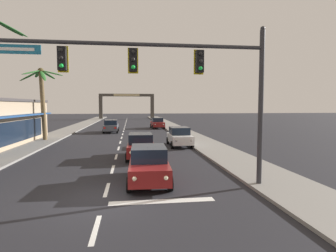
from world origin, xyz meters
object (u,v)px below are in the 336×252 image
Objects in this scene: sedan_oncoming_far at (111,126)px; sedan_parked_mid_kerb at (157,123)px; palm_left_third at (42,92)px; sedan_lead_at_stop_bar at (149,164)px; sedan_third_in_queue at (141,146)px; town_gateway_arch at (127,103)px; traffic_signal_mast at (174,73)px; sedan_parked_nearest_kerb at (179,136)px.

sedan_oncoming_far is 8.86m from sedan_parked_mid_kerb.
sedan_parked_mid_kerb is 19.43m from palm_left_third.
sedan_lead_at_stop_bar is 30.44m from sedan_parked_mid_kerb.
palm_left_third is at bearing -132.83° from sedan_parked_mid_kerb.
town_gateway_arch is at bearing 91.78° from sedan_third_in_queue.
sedan_third_in_queue is at bearing -79.89° from sedan_oncoming_far.
town_gateway_arch is at bearing 99.53° from sedan_parked_mid_kerb.
sedan_third_in_queue and sedan_parked_mid_kerb have the same top height.
traffic_signal_mast is at bearing -80.24° from sedan_oncoming_far.
sedan_lead_at_stop_bar is at bearing -107.11° from sedan_parked_nearest_kerb.
sedan_third_in_queue is 1.01× the size of sedan_oncoming_far.
sedan_oncoming_far is at bearing 98.01° from sedan_lead_at_stop_bar.
town_gateway_arch is (-2.87, 62.42, -0.69)m from traffic_signal_mast.
palm_left_third is (-9.46, 10.26, 4.10)m from sedan_third_in_queue.
town_gateway_arch is at bearing 80.17° from palm_left_third.
sedan_third_in_queue is (-0.16, 6.07, 0.00)m from sedan_lead_at_stop_bar.
sedan_oncoming_far is at bearing 53.02° from palm_left_third.
town_gateway_arch reaches higher than sedan_oncoming_far.
sedan_parked_nearest_kerb is (2.46, 12.61, -4.13)m from traffic_signal_mast.
palm_left_third is at bearing 120.98° from traffic_signal_mast.
palm_left_third reaches higher than sedan_parked_mid_kerb.
palm_left_third is (-9.62, 16.33, 4.10)m from sedan_lead_at_stop_bar.
palm_left_third is (-10.62, 17.69, -0.03)m from traffic_signal_mast.
sedan_parked_nearest_kerb is (3.62, 5.18, 0.00)m from sedan_third_in_queue.
sedan_lead_at_stop_bar is 1.01× the size of sedan_parked_nearest_kerb.
sedan_parked_mid_kerb is at bearing 47.17° from palm_left_third.
town_gateway_arch reaches higher than sedan_third_in_queue.
traffic_signal_mast reaches higher than sedan_oncoming_far.
sedan_parked_mid_kerb is at bearing 40.39° from sedan_oncoming_far.
palm_left_third is 0.51× the size of town_gateway_arch.
town_gateway_arch is at bearing 87.52° from sedan_oncoming_far.
sedan_lead_at_stop_bar is at bearing 126.37° from traffic_signal_mast.
sedan_lead_at_stop_bar and sedan_oncoming_far have the same top height.
palm_left_third is at bearing -126.98° from sedan_oncoming_far.
town_gateway_arch reaches higher than sedan_parked_mid_kerb.
palm_left_third is at bearing 120.49° from sedan_lead_at_stop_bar.
traffic_signal_mast is 20.63m from palm_left_third.
sedan_lead_at_stop_bar is 24.76m from sedan_oncoming_far.
sedan_oncoming_far is 36.74m from town_gateway_arch.
palm_left_third is (-13.08, 5.08, 4.10)m from sedan_parked_nearest_kerb.
sedan_parked_nearest_kerb is 50.21m from town_gateway_arch.
sedan_parked_mid_kerb is at bearing 90.49° from sedan_parked_nearest_kerb.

